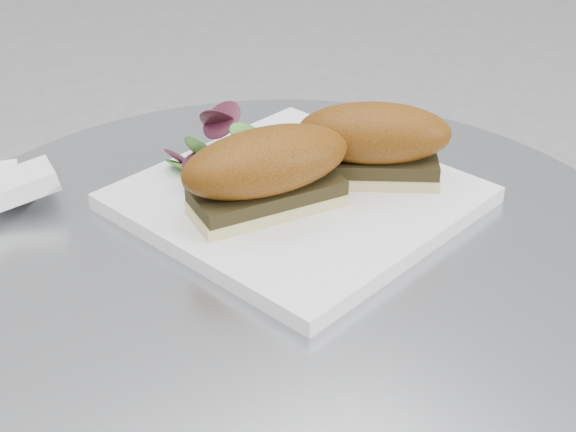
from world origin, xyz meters
name	(u,v)px	position (x,y,z in m)	size (l,w,h in m)	color
plate	(298,198)	(0.06, 0.06, 0.74)	(0.29, 0.29, 0.02)	white
sandwich_left	(267,170)	(0.02, 0.05, 0.79)	(0.17, 0.10, 0.08)	#CCBB7F
sandwich_right	(373,141)	(0.13, 0.04, 0.79)	(0.16, 0.15, 0.08)	#CCBB7F
salad	(218,154)	(0.01, 0.13, 0.77)	(0.11, 0.11, 0.05)	#4D832B
saucer	(362,168)	(0.16, 0.08, 0.74)	(0.14, 0.14, 0.01)	white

